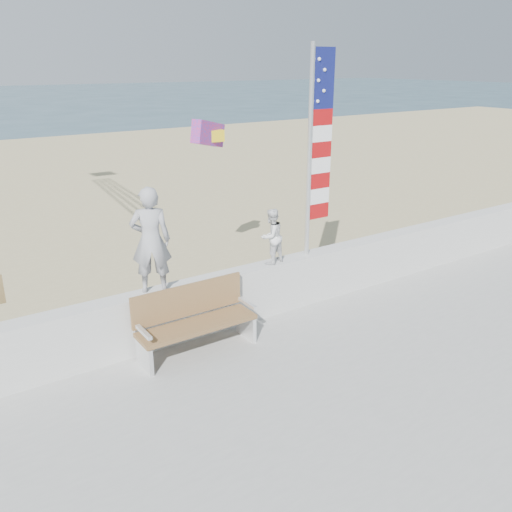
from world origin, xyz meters
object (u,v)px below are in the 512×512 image
(bench, at_px, (194,319))
(flag, at_px, (316,144))
(adult, at_px, (151,240))
(child, at_px, (271,236))

(bench, distance_m, flag, 3.50)
(bench, xyz_separation_m, flag, (2.60, 0.45, 2.30))
(adult, bearing_deg, bench, 156.13)
(bench, bearing_deg, flag, 9.91)
(child, bearing_deg, flag, 167.07)
(adult, xyz_separation_m, child, (2.13, 0.00, -0.32))
(adult, distance_m, flag, 3.22)
(bench, relative_size, flag, 0.51)
(child, bearing_deg, adult, -12.91)
(adult, height_order, child, adult)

